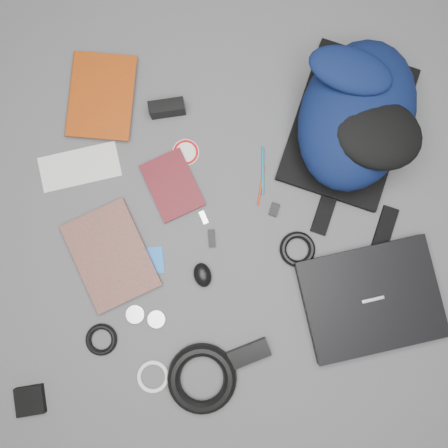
{
  "coord_description": "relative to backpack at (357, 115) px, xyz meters",
  "views": [
    {
      "loc": [
        -0.01,
        -0.1,
        1.36
      ],
      "look_at": [
        0.0,
        0.0,
        0.02
      ],
      "focal_mm": 35.0,
      "sensor_mm": 36.0,
      "label": 1
    }
  ],
  "objects": [
    {
      "name": "ground",
      "position": [
        -0.41,
        -0.29,
        -0.11
      ],
      "size": [
        4.0,
        4.0,
        0.0
      ],
      "primitive_type": "plane",
      "color": "#4F4F51",
      "rests_on": "ground"
    },
    {
      "name": "backpack",
      "position": [
        0.0,
        0.0,
        0.0
      ],
      "size": [
        0.52,
        0.61,
        0.21
      ],
      "primitive_type": null,
      "rotation": [
        0.0,
        0.0,
        -0.38
      ],
      "color": "black",
      "rests_on": "ground"
    },
    {
      "name": "laptop",
      "position": [
        0.03,
        -0.54,
        -0.09
      ],
      "size": [
        0.45,
        0.37,
        0.04
      ],
      "primitive_type": "cube",
      "rotation": [
        0.0,
        0.0,
        0.16
      ],
      "color": "black",
      "rests_on": "ground"
    },
    {
      "name": "textbook_red",
      "position": [
        -0.87,
        0.15,
        -0.09
      ],
      "size": [
        0.24,
        0.3,
        0.03
      ],
      "primitive_type": "imported",
      "rotation": [
        0.0,
        0.0,
        -0.14
      ],
      "color": "maroon",
      "rests_on": "ground"
    },
    {
      "name": "comic_book",
      "position": [
        -0.86,
        -0.41,
        -0.1
      ],
      "size": [
        0.31,
        0.35,
        0.02
      ],
      "primitive_type": "imported",
      "rotation": [
        0.0,
        0.0,
        0.38
      ],
      "color": "#C3520D",
      "rests_on": "ground"
    },
    {
      "name": "envelope",
      "position": [
        -0.85,
        -0.08,
        -0.1
      ],
      "size": [
        0.26,
        0.15,
        0.0
      ],
      "primitive_type": "cube",
      "rotation": [
        0.0,
        0.0,
        0.17
      ],
      "color": "silver",
      "rests_on": "ground"
    },
    {
      "name": "dvd_case",
      "position": [
        -0.56,
        -0.16,
        -0.1
      ],
      "size": [
        0.2,
        0.24,
        0.02
      ],
      "primitive_type": "cube",
      "rotation": [
        0.0,
        0.0,
        0.38
      ],
      "color": "#420C11",
      "rests_on": "ground"
    },
    {
      "name": "compact_camera",
      "position": [
        -0.56,
        0.08,
        -0.08
      ],
      "size": [
        0.11,
        0.05,
        0.06
      ],
      "primitive_type": "cube",
      "rotation": [
        0.0,
        0.0,
        0.09
      ],
      "color": "black",
      "rests_on": "ground"
    },
    {
      "name": "sticker_disc",
      "position": [
        -0.51,
        -0.06,
        -0.11
      ],
      "size": [
        0.1,
        0.1,
        0.0
      ],
      "primitive_type": "cylinder",
      "rotation": [
        0.0,
        0.0,
        0.15
      ],
      "color": "white",
      "rests_on": "ground"
    },
    {
      "name": "pen_teal",
      "position": [
        -0.27,
        -0.13,
        -0.1
      ],
      "size": [
        0.02,
        0.15,
        0.01
      ],
      "primitive_type": "cylinder",
      "rotation": [
        1.57,
        0.0,
        -0.06
      ],
      "color": "#0D627C",
      "rests_on": "ground"
    },
    {
      "name": "pen_red",
      "position": [
        -0.28,
        -0.18,
        -0.1
      ],
      "size": [
        0.03,
        0.12,
        0.01
      ],
      "primitive_type": "cylinder",
      "rotation": [
        1.57,
        0.0,
        -0.22
      ],
      "color": "#A22B0C",
      "rests_on": "ground"
    },
    {
      "name": "id_badge",
      "position": [
        -0.63,
        -0.39,
        -0.11
      ],
      "size": [
        0.06,
        0.09,
        0.0
      ],
      "primitive_type": "cube",
      "rotation": [
        0.0,
        0.0,
        0.05
      ],
      "color": "blue",
      "rests_on": "ground"
    },
    {
      "name": "usb_black",
      "position": [
        -0.45,
        -0.33,
        -0.1
      ],
      "size": [
        0.02,
        0.06,
        0.01
      ],
      "primitive_type": "cube",
      "rotation": [
        0.0,
        0.0,
        0.01
      ],
      "color": "black",
      "rests_on": "ground"
    },
    {
      "name": "usb_silver",
      "position": [
        -0.47,
        -0.26,
        -0.1
      ],
      "size": [
        0.03,
        0.04,
        0.01
      ],
      "primitive_type": "cube",
      "rotation": [
        0.0,
        0.0,
        0.36
      ],
      "color": "silver",
      "rests_on": "ground"
    },
    {
      "name": "key_fob",
      "position": [
        -0.25,
        -0.25,
        -0.1
      ],
      "size": [
        0.04,
        0.05,
        0.01
      ],
      "primitive_type": "cube",
      "rotation": [
        0.0,
        0.0,
        -0.37
      ],
      "color": "black",
      "rests_on": "ground"
    },
    {
      "name": "mouse",
      "position": [
        -0.48,
        -0.44,
        -0.09
      ],
      "size": [
        0.07,
        0.08,
        0.04
      ],
      "primitive_type": "ellipsoid",
      "rotation": [
        0.0,
        0.0,
        0.21
      ],
      "color": "black",
      "rests_on": "ground"
    },
    {
      "name": "headphone_left",
      "position": [
        -0.69,
        -0.55,
        -0.1
      ],
      "size": [
        0.07,
        0.07,
        0.01
      ],
      "primitive_type": "cylinder",
      "rotation": [
        0.0,
        0.0,
        0.41
      ],
      "color": "silver",
      "rests_on": "ground"
    },
    {
      "name": "headphone_right",
      "position": [
        -0.63,
        -0.57,
        -0.1
      ],
      "size": [
        0.07,
        0.07,
        0.01
      ],
      "primitive_type": "cylinder",
      "rotation": [
        0.0,
        0.0,
        -0.28
      ],
      "color": "#B4B4B6",
      "rests_on": "ground"
    },
    {
      "name": "cable_coil",
      "position": [
        -0.18,
        -0.38,
        -0.1
      ],
      "size": [
        0.13,
        0.13,
        0.02
      ],
      "primitive_type": "torus",
      "rotation": [
        0.0,
        0.0,
        0.19
      ],
      "color": "black",
      "rests_on": "ground"
    },
    {
      "name": "power_brick",
      "position": [
        -0.35,
        -0.68,
        -0.09
      ],
      "size": [
        0.14,
        0.09,
        0.03
      ],
      "primitive_type": "cube",
      "rotation": [
        0.0,
        0.0,
        0.32
      ],
      "color": "black",
      "rests_on": "ground"
    },
    {
      "name": "power_cord_coil",
      "position": [
        -0.5,
        -0.75,
        -0.09
      ],
      "size": [
        0.22,
        0.22,
        0.04
      ],
      "primitive_type": "torus",
      "rotation": [
        0.0,
        0.0,
        -0.07
      ],
      "color": "black",
      "rests_on": "ground"
    },
    {
      "name": "pouch",
      "position": [
        -1.02,
        -0.79,
        -0.1
      ],
      "size": [
        0.09,
        0.09,
        0.02
      ],
      "primitive_type": "cube",
      "rotation": [
        0.0,
        0.0,
        0.1
      ],
      "color": "black",
      "rests_on": "ground"
    },
    {
      "name": "earbud_coil",
      "position": [
        -0.8,
        -0.62,
        -0.1
      ],
      "size": [
        0.13,
        0.13,
        0.02
      ],
      "primitive_type": "torus",
      "rotation": [
        0.0,
        0.0,
        0.42
      ],
      "color": "black",
      "rests_on": "ground"
    },
    {
      "name": "white_cable_coil",
      "position": [
        -0.65,
        -0.74,
        -0.1
      ],
      "size": [
        0.13,
        0.13,
        0.01
      ],
      "primitive_type": "torus",
      "rotation": [
        0.0,
        0.0,
        -0.39
      ],
      "color": "white",
      "rests_on": "ground"
    }
  ]
}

